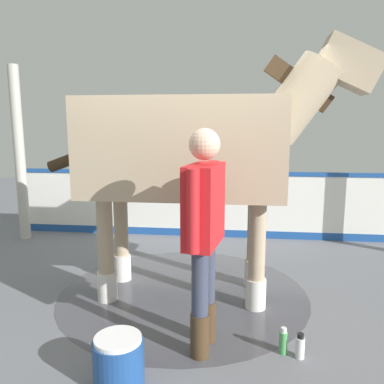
# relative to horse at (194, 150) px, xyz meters

# --- Properties ---
(ground_plane) EXTENTS (16.00, 16.00, 0.02)m
(ground_plane) POSITION_rel_horse_xyz_m (-0.00, 0.07, -1.55)
(ground_plane) COLOR slate
(wet_patch) EXTENTS (2.65, 2.65, 0.00)m
(wet_patch) POSITION_rel_horse_xyz_m (0.11, 0.01, -1.53)
(wet_patch) COLOR #4C4C54
(wet_patch) RESTS_ON ground
(barrier_wall) EXTENTS (5.97, 0.46, 1.07)m
(barrier_wall) POSITION_rel_horse_xyz_m (0.25, -2.15, -1.04)
(barrier_wall) COLOR white
(barrier_wall) RESTS_ON ground
(roof_post_far) EXTENTS (0.16, 0.16, 2.68)m
(roof_post_far) POSITION_rel_horse_xyz_m (3.00, -1.52, -0.20)
(roof_post_far) COLOR #B7B2A8
(roof_post_far) RESTS_ON ground
(horse) EXTENTS (3.33, 1.09, 2.62)m
(horse) POSITION_rel_horse_xyz_m (0.00, 0.00, 0.00)
(horse) COLOR tan
(horse) RESTS_ON ground
(handler) EXTENTS (0.27, 0.70, 1.76)m
(handler) POSITION_rel_horse_xyz_m (-0.26, 1.00, -0.50)
(handler) COLOR #47331E
(handler) RESTS_ON ground
(wash_bucket) EXTENTS (0.36, 0.36, 0.35)m
(wash_bucket) POSITION_rel_horse_xyz_m (0.26, 1.53, -1.36)
(wash_bucket) COLOR #1E478C
(wash_bucket) RESTS_ON ground
(bottle_shampoo) EXTENTS (0.07, 0.07, 0.20)m
(bottle_shampoo) POSITION_rel_horse_xyz_m (-1.02, 1.00, -1.44)
(bottle_shampoo) COLOR white
(bottle_shampoo) RESTS_ON ground
(bottle_spray) EXTENTS (0.06, 0.06, 0.22)m
(bottle_spray) POSITION_rel_horse_xyz_m (-0.89, 0.96, -1.44)
(bottle_spray) COLOR #4CA559
(bottle_spray) RESTS_ON ground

